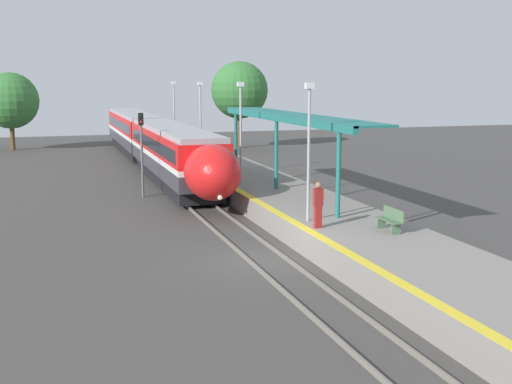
# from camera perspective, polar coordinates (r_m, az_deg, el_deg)

# --- Properties ---
(ground_plane) EXTENTS (120.00, 120.00, 0.00)m
(ground_plane) POSITION_cam_1_polar(r_m,az_deg,el_deg) (24.39, 0.96, -6.13)
(ground_plane) COLOR #423F3D
(rail_left) EXTENTS (0.08, 90.00, 0.15)m
(rail_left) POSITION_cam_1_polar(r_m,az_deg,el_deg) (24.16, -0.67, -6.11)
(rail_left) COLOR slate
(rail_left) RESTS_ON ground_plane
(rail_right) EXTENTS (0.08, 90.00, 0.15)m
(rail_right) POSITION_cam_1_polar(r_m,az_deg,el_deg) (24.61, 2.55, -5.82)
(rail_right) COLOR slate
(rail_right) RESTS_ON ground_plane
(train) EXTENTS (2.93, 40.63, 3.81)m
(train) POSITION_cam_1_polar(r_m,az_deg,el_deg) (49.74, -9.10, 4.52)
(train) COLOR black
(train) RESTS_ON ground_plane
(platform_right) EXTENTS (4.74, 64.00, 1.03)m
(platform_right) POSITION_cam_1_polar(r_m,az_deg,el_deg) (25.76, 9.28, -4.22)
(platform_right) COLOR gray
(platform_right) RESTS_ON ground_plane
(platform_bench) EXTENTS (0.44, 1.48, 0.89)m
(platform_bench) POSITION_cam_1_polar(r_m,az_deg,el_deg) (25.10, 11.87, -2.38)
(platform_bench) COLOR #4C6B4C
(platform_bench) RESTS_ON platform_right
(person_waiting) EXTENTS (0.36, 0.24, 1.81)m
(person_waiting) POSITION_cam_1_polar(r_m,az_deg,el_deg) (25.12, 5.54, -1.07)
(person_waiting) COLOR maroon
(person_waiting) RESTS_ON platform_right
(railway_signal) EXTENTS (0.28, 0.28, 4.90)m
(railway_signal) POSITION_cam_1_polar(r_m,az_deg,el_deg) (37.71, -10.13, 4.00)
(railway_signal) COLOR #59595E
(railway_signal) RESTS_ON ground_plane
(lamppost_near) EXTENTS (0.36, 0.20, 5.63)m
(lamppost_near) POSITION_cam_1_polar(r_m,az_deg,el_deg) (26.03, 4.72, 4.34)
(lamppost_near) COLOR #9E9EA3
(lamppost_near) RESTS_ON platform_right
(lamppost_mid) EXTENTS (0.36, 0.20, 5.63)m
(lamppost_mid) POSITION_cam_1_polar(r_m,az_deg,el_deg) (35.09, -1.37, 5.80)
(lamppost_mid) COLOR #9E9EA3
(lamppost_mid) RESTS_ON platform_right
(lamppost_far) EXTENTS (0.36, 0.20, 5.63)m
(lamppost_far) POSITION_cam_1_polar(r_m,az_deg,el_deg) (44.39, -4.95, 6.62)
(lamppost_far) COLOR #9E9EA3
(lamppost_far) RESTS_ON platform_right
(lamppost_farthest) EXTENTS (0.36, 0.20, 5.63)m
(lamppost_farthest) POSITION_cam_1_polar(r_m,az_deg,el_deg) (53.81, -7.29, 7.15)
(lamppost_farthest) COLOR #9E9EA3
(lamppost_farthest) RESTS_ON platform_right
(station_canopy) EXTENTS (2.02, 18.33, 3.97)m
(station_canopy) POSITION_cam_1_polar(r_m,az_deg,el_deg) (34.01, 2.76, 6.52)
(station_canopy) COLOR #1E6B66
(station_canopy) RESTS_ON platform_right
(background_tree_left) EXTENTS (5.41, 5.41, 7.52)m
(background_tree_left) POSITION_cam_1_polar(r_m,az_deg,el_deg) (66.71, -21.01, 7.59)
(background_tree_left) COLOR brown
(background_tree_left) RESTS_ON ground_plane
(background_tree_right) EXTENTS (5.67, 5.67, 8.61)m
(background_tree_right) POSITION_cam_1_polar(r_m,az_deg,el_deg) (64.73, -1.47, 9.03)
(background_tree_right) COLOR brown
(background_tree_right) RESTS_ON ground_plane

